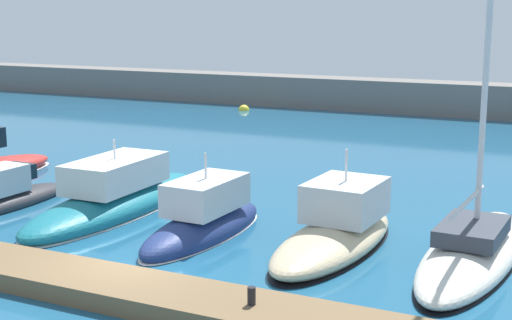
# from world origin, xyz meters

# --- Properties ---
(ground_plane) EXTENTS (120.00, 120.00, 0.00)m
(ground_plane) POSITION_xyz_m (0.00, 0.00, 0.00)
(ground_plane) COLOR #1E567A
(dock_pier) EXTENTS (42.70, 2.13, 0.51)m
(dock_pier) POSITION_xyz_m (0.00, -1.41, 0.26)
(dock_pier) COLOR brown
(dock_pier) RESTS_ON ground_plane
(breakwater_seawall) EXTENTS (108.00, 2.91, 2.36)m
(breakwater_seawall) POSITION_xyz_m (0.00, 37.38, 1.18)
(breakwater_seawall) COLOR slate
(breakwater_seawall) RESTS_ON ground_plane
(motorboat_charcoal_third) EXTENTS (1.93, 6.47, 2.72)m
(motorboat_charcoal_third) POSITION_xyz_m (-8.82, 4.15, 0.40)
(motorboat_charcoal_third) COLOR #2D2D33
(motorboat_charcoal_third) RESTS_ON ground_plane
(motorboat_teal_fourth) EXTENTS (3.02, 10.34, 3.10)m
(motorboat_teal_fourth) POSITION_xyz_m (-4.61, 5.61, 0.50)
(motorboat_teal_fourth) COLOR #19707F
(motorboat_teal_fourth) RESTS_ON ground_plane
(motorboat_navy_fifth) EXTENTS (2.23, 6.78, 3.21)m
(motorboat_navy_fifth) POSITION_xyz_m (-0.10, 4.33, 0.51)
(motorboat_navy_fifth) COLOR navy
(motorboat_navy_fifth) RESTS_ON ground_plane
(motorboat_sand_sixth) EXTENTS (2.87, 7.73, 3.30)m
(motorboat_sand_sixth) POSITION_xyz_m (4.31, 5.05, 0.57)
(motorboat_sand_sixth) COLOR beige
(motorboat_sand_sixth) RESTS_ON ground_plane
(sailboat_ivory_seventh) EXTENTS (2.84, 9.58, 18.69)m
(sailboat_ivory_seventh) POSITION_xyz_m (8.43, 5.64, 0.44)
(sailboat_ivory_seventh) COLOR silver
(sailboat_ivory_seventh) RESTS_ON ground_plane
(mooring_buoy_yellow) EXTENTS (0.84, 0.84, 0.84)m
(mooring_buoy_yellow) POSITION_xyz_m (-13.22, 33.21, 0.00)
(mooring_buoy_yellow) COLOR yellow
(mooring_buoy_yellow) RESTS_ON ground_plane
(dock_bollard) EXTENTS (0.20, 0.20, 0.44)m
(dock_bollard) POSITION_xyz_m (4.49, -1.41, 0.73)
(dock_bollard) COLOR black
(dock_bollard) RESTS_ON dock_pier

